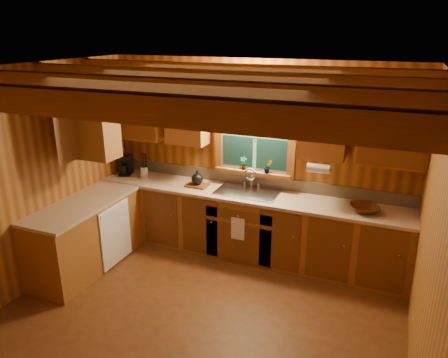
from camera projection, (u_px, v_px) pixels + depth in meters
room at (192, 209)px, 4.12m from camera, size 4.20×4.20×4.20m
ceiling_beams at (189, 84)px, 3.73m from camera, size 4.20×2.54×0.18m
base_cabinets at (204, 228)px, 5.71m from camera, size 4.20×2.22×0.86m
countertop at (204, 197)px, 5.56m from camera, size 4.20×2.24×0.04m
backsplash at (254, 180)px, 5.87m from camera, size 4.20×0.02×0.16m
dishwasher_panel at (116, 234)px, 5.53m from camera, size 0.02×0.60×0.80m
upper_cabinets at (202, 122)px, 5.38m from camera, size 4.19×1.77×0.78m
window at (255, 142)px, 5.67m from camera, size 1.12×0.08×1.00m
window_sill at (253, 172)px, 5.77m from camera, size 1.06×0.14×0.04m
wall_sconce at (253, 95)px, 5.36m from camera, size 0.45×0.21×0.17m
paper_towel_roll at (318, 168)px, 5.10m from camera, size 0.27×0.11×0.11m
dish_towel at (238, 229)px, 5.48m from camera, size 0.18×0.01×0.30m
sink at (247, 196)px, 5.66m from camera, size 0.82×0.48×0.43m
coffee_maker at (126, 165)px, 6.31m from camera, size 0.17×0.22×0.30m
utensil_crock at (144, 171)px, 6.20m from camera, size 0.13×0.13×0.37m
cutting_board at (197, 185)px, 5.87m from camera, size 0.30×0.22×0.03m
teakettle at (197, 179)px, 5.84m from camera, size 0.16×0.16×0.20m
wicker_basket at (365, 208)px, 5.04m from camera, size 0.43×0.43×0.08m
potted_plant_left at (243, 163)px, 5.77m from camera, size 0.10×0.07×0.18m
potted_plant_right at (268, 166)px, 5.62m from camera, size 0.12×0.11×0.19m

